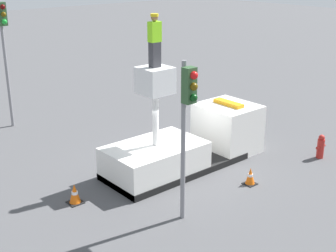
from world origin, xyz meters
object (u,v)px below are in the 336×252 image
traffic_cone_curbside (250,176)px  bucket_truck (189,144)px  traffic_light_pole (187,111)px  traffic_light_across (4,39)px  traffic_cone_rear (75,194)px  fire_hydrant (321,147)px  worker (155,41)px

traffic_cone_curbside → bucket_truck: bearing=100.4°
traffic_light_pole → traffic_light_across: bearing=92.6°
traffic_light_pole → traffic_cone_rear: size_ratio=7.26×
traffic_cone_rear → fire_hydrant: bearing=-18.3°
bucket_truck → traffic_light_across: 9.62m
fire_hydrant → traffic_cone_curbside: (-3.88, 0.27, -0.18)m
fire_hydrant → traffic_light_across: bearing=124.1°
worker → traffic_light_across: 8.63m
bucket_truck → traffic_cone_rear: bucket_truck is taller
traffic_light_across → worker: bearing=-78.4°
traffic_cone_curbside → traffic_light_pole: bearing=-175.1°
fire_hydrant → worker: bearing=153.9°
traffic_light_across → traffic_light_pole: bearing=-87.4°
worker → traffic_cone_curbside: 5.68m
bucket_truck → traffic_light_across: bearing=111.5°
worker → traffic_light_across: bearing=101.6°
worker → traffic_light_pole: size_ratio=0.36×
bucket_truck → worker: size_ratio=3.74×
traffic_light_across → fire_hydrant: 14.15m
traffic_light_across → traffic_cone_rear: size_ratio=8.77×
traffic_light_pole → bucket_truck: bearing=46.2°
bucket_truck → traffic_cone_curbside: 2.73m
bucket_truck → traffic_light_across: (-3.32, 8.42, 3.28)m
traffic_cone_curbside → worker: bearing=128.1°
traffic_cone_rear → traffic_cone_curbside: size_ratio=1.07×
traffic_light_across → traffic_cone_rear: 9.24m
bucket_truck → worker: bearing=180.0°
traffic_cone_curbside → traffic_cone_rear: bearing=152.5°
worker → traffic_cone_curbside: worker is taller
worker → traffic_cone_rear: bearing=177.9°
worker → traffic_cone_rear: worker is taller
traffic_light_pole → traffic_light_across: size_ratio=0.83×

